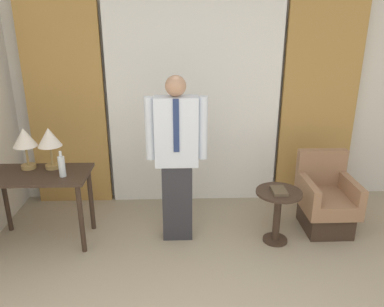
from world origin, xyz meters
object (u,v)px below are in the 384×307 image
object	(u,v)px
table_lamp_right	(49,139)
person	(177,154)
desk	(38,185)
armchair	(325,202)
book	(279,191)
bottle_by_lamp	(62,166)
side_table	(278,208)
table_lamp_left	(25,140)

from	to	relation	value
table_lamp_right	person	size ratio (longest dim) A/B	0.25
desk	armchair	bearing A→B (deg)	2.98
book	table_lamp_right	bearing A→B (deg)	173.53
bottle_by_lamp	side_table	bearing A→B (deg)	-0.57
bottle_by_lamp	armchair	size ratio (longest dim) A/B	0.31
person	side_table	distance (m)	1.17
table_lamp_left	person	bearing A→B (deg)	-4.61
table_lamp_left	person	distance (m)	1.52
table_lamp_right	person	xyz separation A→B (m)	(1.27, -0.12, -0.13)
bottle_by_lamp	book	world-z (taller)	bottle_by_lamp
desk	side_table	bearing A→B (deg)	-2.41
desk	armchair	distance (m)	3.03
bottle_by_lamp	armchair	bearing A→B (deg)	4.97
bottle_by_lamp	person	distance (m)	1.11
table_lamp_right	book	world-z (taller)	table_lamp_right
table_lamp_right	person	world-z (taller)	person
armchair	side_table	xyz separation A→B (m)	(-0.60, -0.26, 0.07)
table_lamp_right	side_table	world-z (taller)	table_lamp_right
desk	table_lamp_right	bearing A→B (deg)	49.11
desk	person	bearing A→B (deg)	0.78
side_table	book	bearing A→B (deg)	-113.11
table_lamp_left	bottle_by_lamp	bearing A→B (deg)	-28.47
bottle_by_lamp	armchair	xyz separation A→B (m)	(2.72, 0.24, -0.55)
side_table	desk	bearing A→B (deg)	177.59
table_lamp_right	side_table	bearing A→B (deg)	-6.04
desk	side_table	size ratio (longest dim) A/B	1.79
table_lamp_left	book	distance (m)	2.58
desk	table_lamp_left	xyz separation A→B (m)	(-0.12, 0.14, 0.44)
person	side_table	bearing A→B (deg)	-6.72
desk	table_lamp_left	size ratio (longest dim) A/B	2.41
person	side_table	size ratio (longest dim) A/B	2.99
book	bottle_by_lamp	bearing A→B (deg)	178.98
armchair	book	distance (m)	0.72
desk	side_table	world-z (taller)	desk
bottle_by_lamp	table_lamp_right	bearing A→B (deg)	126.55
bottle_by_lamp	side_table	size ratio (longest dim) A/B	0.45
armchair	table_lamp_right	bearing A→B (deg)	-179.69
bottle_by_lamp	armchair	distance (m)	2.79
person	armchair	world-z (taller)	person
armchair	book	xyz separation A→B (m)	(-0.61, -0.27, 0.27)
table_lamp_left	side_table	world-z (taller)	table_lamp_left
table_lamp_right	person	distance (m)	1.28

